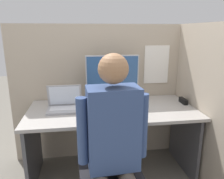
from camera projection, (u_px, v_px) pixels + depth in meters
The scene contains 11 objects.
cubicle_panel_back at pixel (108, 93), 2.54m from camera, with size 2.15×0.05×1.55m.
cubicle_panel_right at pixel (197, 103), 2.20m from camera, with size 0.04×1.41×1.55m.
desk at pixel (112, 124), 2.21m from camera, with size 1.65×0.76×0.73m.
paper_box at pixel (112, 98), 2.38m from camera, with size 0.32×0.23×0.07m.
monitor at pixel (112, 74), 2.32m from camera, with size 0.57×0.19×0.43m.
laptop at pixel (65, 105), 2.13m from camera, with size 0.33×0.23×0.24m.
mouse at pixel (94, 110), 2.07m from camera, with size 0.06×0.05×0.04m.
stapler at pixel (183, 101), 2.32m from camera, with size 0.04×0.14×0.05m.
carrot_toy at pixel (143, 117), 1.92m from camera, with size 0.04×0.15×0.04m.
office_chair at pixel (112, 165), 1.64m from camera, with size 0.53×0.57×0.98m.
person at pixel (114, 142), 1.43m from camera, with size 0.48×0.40×1.35m.
Camera 1 is at (-0.29, -1.64, 1.48)m, focal length 35.00 mm.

